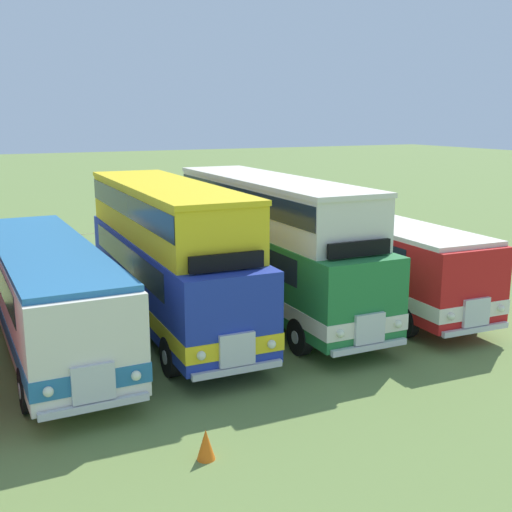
# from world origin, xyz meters

# --- Properties ---
(bus_sixth_in_row) EXTENTS (2.67, 11.44, 2.99)m
(bus_sixth_in_row) POSITION_xyz_m (3.66, 0.02, 1.76)
(bus_sixth_in_row) COLOR silver
(bus_sixth_in_row) RESTS_ON ground
(bus_seventh_in_row) EXTENTS (2.86, 10.92, 4.49)m
(bus_seventh_in_row) POSITION_xyz_m (7.32, 0.25, 2.47)
(bus_seventh_in_row) COLOR #1E339E
(bus_seventh_in_row) RESTS_ON ground
(bus_eighth_in_row) EXTENTS (2.78, 11.51, 4.49)m
(bus_eighth_in_row) POSITION_xyz_m (10.98, 0.42, 2.48)
(bus_eighth_in_row) COLOR #237538
(bus_eighth_in_row) RESTS_ON ground
(bus_ninth_in_row) EXTENTS (3.03, 11.71, 2.99)m
(bus_ninth_in_row) POSITION_xyz_m (14.64, 0.24, 1.76)
(bus_ninth_in_row) COLOR red
(bus_ninth_in_row) RESTS_ON ground
(cone_near_end) EXTENTS (0.36, 0.36, 0.62)m
(cone_near_end) POSITION_xyz_m (5.37, -7.71, 0.31)
(cone_near_end) COLOR orange
(cone_near_end) RESTS_ON ground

